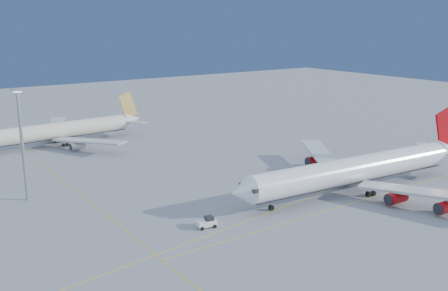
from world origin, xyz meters
TOP-DOWN VIEW (x-y plane):
  - ground at (0.00, 0.00)m, footprint 500.00×500.00m
  - taxiway_lines at (-14.71, 6.34)m, footprint 118.86×140.00m
  - airliner_virgin at (17.84, -8.64)m, footprint 73.83×66.12m
  - airliner_etihad at (-27.48, 81.92)m, footprint 61.20×56.46m
  - pushback_tug at (-25.55, -6.29)m, footprint 4.24×2.96m
  - light_mast at (-51.44, 31.32)m, footprint 2.27×2.27m

SIDE VIEW (x-z plane):
  - ground at x=0.00m, z-range 0.00..0.00m
  - taxiway_lines at x=-14.71m, z-range 0.00..0.02m
  - pushback_tug at x=-25.55m, z-range -0.08..2.16m
  - airliner_etihad at x=-27.48m, z-range -3.12..12.85m
  - airliner_virgin at x=17.84m, z-range -3.61..14.59m
  - light_mast at x=-51.44m, z-range 2.37..28.65m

